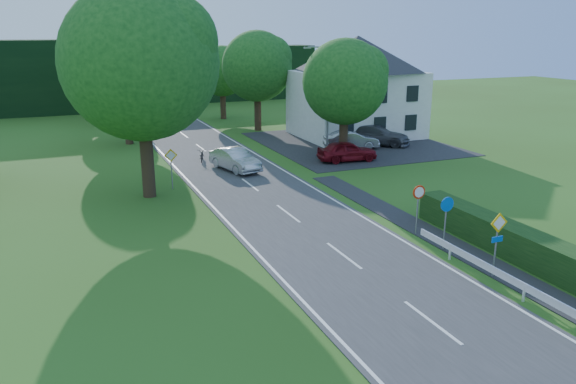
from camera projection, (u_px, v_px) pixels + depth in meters
name	position (u px, v px, depth m)	size (l,w,h in m)	color
road	(274.00, 203.00, 30.49)	(7.00, 80.00, 0.04)	#363739
parking_pad	(352.00, 143.00, 46.46)	(14.00, 16.00, 0.04)	#252527
line_edge_left	(216.00, 210.00, 29.28)	(0.12, 80.00, 0.01)	white
line_edge_right	(327.00, 196.00, 31.69)	(0.12, 80.00, 0.01)	white
line_centre	(274.00, 203.00, 30.49)	(0.12, 80.00, 0.01)	white
tree_main	(142.00, 93.00, 30.19)	(9.40, 9.40, 11.64)	#154616
tree_left_far	(125.00, 91.00, 45.16)	(7.00, 7.00, 8.58)	#154616
tree_right_far	(257.00, 81.00, 51.31)	(7.40, 7.40, 9.09)	#154616
tree_left_back	(115.00, 82.00, 56.04)	(6.60, 6.60, 8.07)	#154616
tree_right_back	(222.00, 83.00, 58.24)	(6.20, 6.20, 7.56)	#154616
tree_right_mid	(344.00, 100.00, 39.54)	(7.00, 7.00, 8.58)	#154616
treeline_right	(203.00, 74.00, 73.23)	(30.00, 5.00, 7.00)	black
house_white	(357.00, 86.00, 48.63)	(10.60, 8.40, 8.60)	silver
streetlight	(326.00, 95.00, 41.10)	(2.03, 0.18, 8.00)	gray
sign_priority_right	(498.00, 233.00, 20.95)	(0.78, 0.09, 2.59)	gray
sign_roundabout	(446.00, 213.00, 23.64)	(0.64, 0.08, 2.37)	gray
sign_speed_limit	(418.00, 198.00, 25.38)	(0.64, 0.11, 2.37)	gray
sign_priority_left	(171.00, 161.00, 32.76)	(0.78, 0.09, 2.44)	gray
moving_car	(235.00, 159.00, 37.35)	(1.54, 4.42, 1.46)	#B6B7BB
motorcycle	(202.00, 155.00, 40.06)	(0.60, 1.72, 0.91)	black
parked_car_red	(347.00, 151.00, 39.96)	(1.71, 4.25, 1.45)	maroon
parked_car_silver_a	(351.00, 140.00, 44.05)	(1.49, 4.28, 1.41)	#9F9FA3
parked_car_grey	(376.00, 135.00, 45.61)	(2.24, 5.51, 1.60)	#535359
parasol	(354.00, 127.00, 47.72)	(2.38, 2.43, 2.18)	#A71C0D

